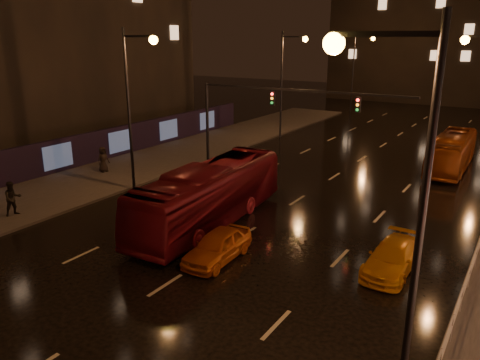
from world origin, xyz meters
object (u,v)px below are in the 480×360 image
Objects in this scene: taxi_near at (218,246)px; pedestrian_b at (13,198)px; bus_red at (210,194)px; taxi_far at (392,258)px; bus_curb at (452,152)px; pedestrian_c at (103,159)px.

taxi_near is 2.09× the size of pedestrian_b.
bus_red is 9.63m from taxi_far.
bus_curb is 5.23× the size of pedestrian_c.
pedestrian_c is (-12.00, 3.48, -0.52)m from bus_red.
bus_curb is 5.02× the size of pedestrian_b.
bus_curb reaches higher than pedestrian_b.
bus_red reaches higher than pedestrian_c.
bus_curb is 29.63m from pedestrian_b.
taxi_far is (6.74, 3.08, -0.06)m from taxi_near.
bus_curb reaches higher than taxi_near.
pedestrian_b reaches higher than taxi_near.
pedestrian_b is (-9.45, -5.12, -0.48)m from bus_red.
taxi_near is (2.84, -3.36, -0.91)m from bus_red.
pedestrian_b is (-18.36, -23.26, -0.23)m from bus_curb.
taxi_near is 2.18× the size of pedestrian_c.
pedestrian_b is (-19.03, -4.84, 0.49)m from taxi_far.
bus_red is 10.76m from pedestrian_b.
pedestrian_b is at bearing -157.05° from pedestrian_c.
taxi_near is at bearing -53.37° from bus_red.
bus_curb reaches higher than pedestrian_c.
bus_curb reaches higher than taxi_far.
bus_red is 12.51m from pedestrian_c.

